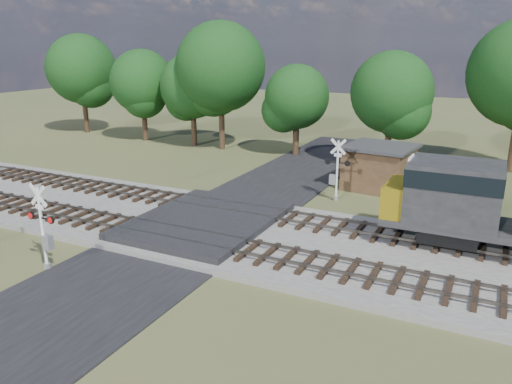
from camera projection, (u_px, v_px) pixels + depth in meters
The scene contains 10 objects.
ground at pixel (200, 231), 27.29m from camera, with size 160.00×160.00×0.00m, color #424E29.
ballast_bed at pixel (386, 258), 23.43m from camera, with size 140.00×10.00×0.30m, color gray.
road at pixel (200, 230), 27.28m from camera, with size 7.00×60.00×0.08m, color black.
crossing_panel at pixel (205, 223), 27.63m from camera, with size 7.00×9.00×0.62m, color #262628.
track_near at pixel (232, 247), 24.13m from camera, with size 140.00×2.60×0.33m.
track_far at pixel (275, 216), 28.42m from camera, with size 140.00×2.60×0.33m.
crossing_signal_near at pixel (44, 235), 22.14m from camera, with size 1.62×0.35×4.02m.
crossing_signal_far at pixel (336, 175), 32.17m from camera, with size 1.65×0.36×4.09m.
equipment_shed at pixel (379, 167), 34.94m from camera, with size 5.02×5.02×3.08m.
treeline at pixel (411, 83), 39.44m from camera, with size 82.39×12.26×11.93m.
Camera 1 is at (14.07, -21.54, 9.84)m, focal length 35.00 mm.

